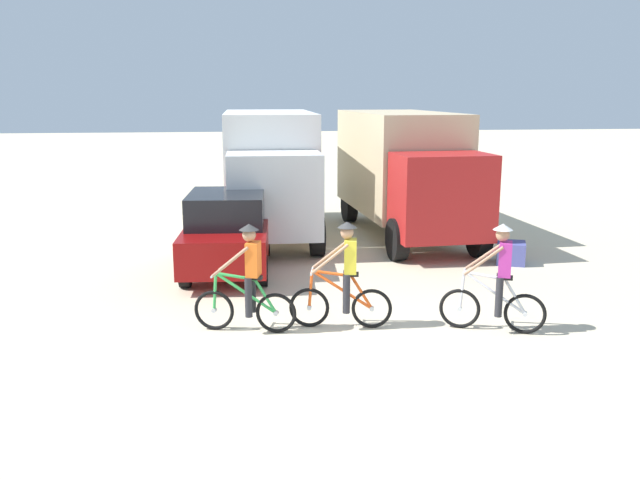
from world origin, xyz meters
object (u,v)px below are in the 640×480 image
(cyclist_orange_shirt, at_px, (248,282))
(cyclist_cowboy_hat, at_px, (344,279))
(box_truck_tan_camper, at_px, (405,168))
(box_truck_white_box, at_px, (270,167))
(supply_crate, at_px, (511,253))
(sedan_parked, at_px, (228,232))
(cyclist_near_camera, at_px, (497,282))

(cyclist_orange_shirt, height_order, cyclist_cowboy_hat, same)
(cyclist_orange_shirt, bearing_deg, box_truck_tan_camper, 58.39)
(box_truck_white_box, distance_m, box_truck_tan_camper, 3.70)
(supply_crate, bearing_deg, cyclist_orange_shirt, -148.12)
(sedan_parked, height_order, cyclist_near_camera, cyclist_near_camera)
(cyclist_orange_shirt, relative_size, cyclist_near_camera, 1.00)
(cyclist_orange_shirt, height_order, cyclist_near_camera, same)
(sedan_parked, relative_size, cyclist_near_camera, 2.37)
(sedan_parked, xyz_separation_m, cyclist_cowboy_hat, (1.94, -4.02, -0.04))
(sedan_parked, relative_size, cyclist_orange_shirt, 2.37)
(box_truck_tan_camper, bearing_deg, sedan_parked, -146.03)
(cyclist_orange_shirt, xyz_separation_m, cyclist_near_camera, (4.05, -0.50, 0.00))
(sedan_parked, height_order, cyclist_cowboy_hat, cyclist_cowboy_hat)
(box_truck_tan_camper, height_order, cyclist_cowboy_hat, box_truck_tan_camper)
(sedan_parked, relative_size, supply_crate, 6.62)
(cyclist_orange_shirt, bearing_deg, sedan_parked, 94.88)
(box_truck_tan_camper, xyz_separation_m, sedan_parked, (-4.80, -3.23, -0.99))
(sedan_parked, distance_m, cyclist_cowboy_hat, 4.46)
(cyclist_cowboy_hat, height_order, cyclist_near_camera, same)
(cyclist_near_camera, xyz_separation_m, supply_crate, (2.08, 4.32, -0.59))
(box_truck_white_box, distance_m, cyclist_cowboy_hat, 8.01)
(cyclist_cowboy_hat, xyz_separation_m, supply_crate, (4.54, 3.82, -0.59))
(cyclist_cowboy_hat, bearing_deg, cyclist_near_camera, -11.40)
(cyclist_orange_shirt, relative_size, cyclist_cowboy_hat, 1.00)
(sedan_parked, bearing_deg, supply_crate, -1.71)
(cyclist_cowboy_hat, distance_m, supply_crate, 5.96)
(cyclist_orange_shirt, bearing_deg, box_truck_white_box, 84.13)
(cyclist_cowboy_hat, relative_size, cyclist_near_camera, 1.00)
(box_truck_white_box, bearing_deg, sedan_parked, -106.53)
(box_truck_white_box, relative_size, cyclist_orange_shirt, 3.73)
(cyclist_near_camera, height_order, supply_crate, cyclist_near_camera)
(box_truck_white_box, relative_size, cyclist_near_camera, 3.73)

